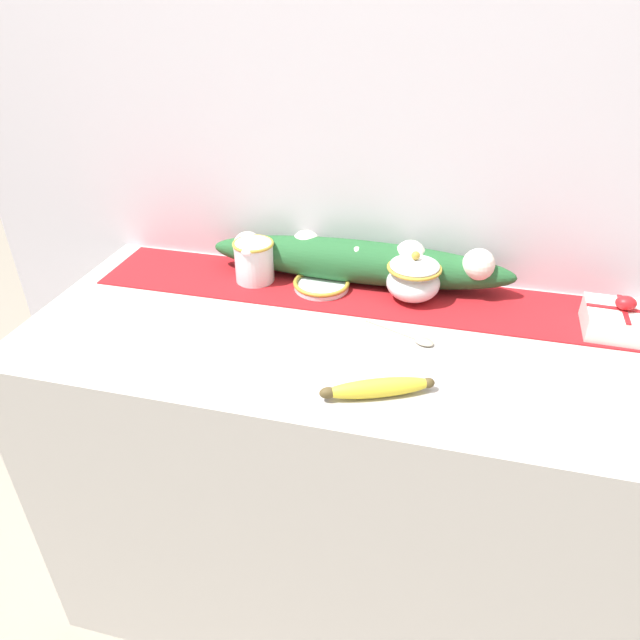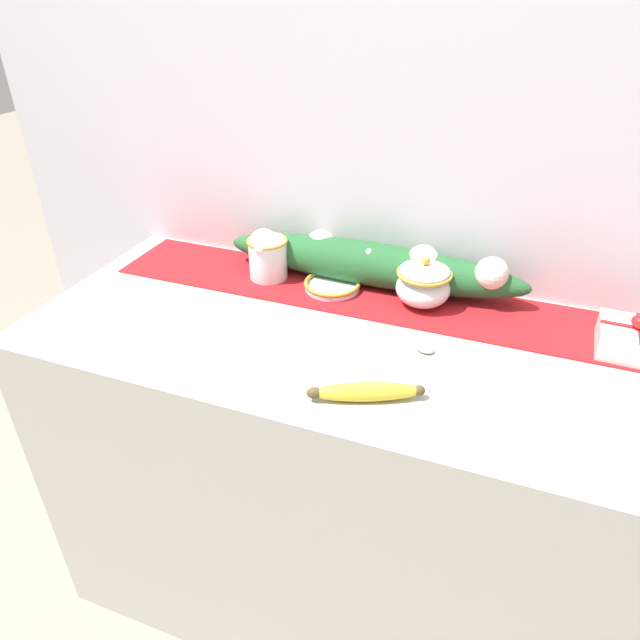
{
  "view_description": "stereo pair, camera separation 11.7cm",
  "coord_description": "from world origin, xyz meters",
  "px_view_note": "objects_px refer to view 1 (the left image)",
  "views": [
    {
      "loc": [
        0.21,
        -1.0,
        1.55
      ],
      "look_at": [
        -0.03,
        -0.04,
        0.94
      ],
      "focal_mm": 32.0,
      "sensor_mm": 36.0,
      "label": 1
    },
    {
      "loc": [
        0.32,
        -0.97,
        1.55
      ],
      "look_at": [
        -0.03,
        -0.04,
        0.94
      ],
      "focal_mm": 32.0,
      "sensor_mm": 36.0,
      "label": 2
    }
  ],
  "objects_px": {
    "cream_pitcher": "(254,260)",
    "gift_box": "(620,320)",
    "small_dish": "(321,284)",
    "banana": "(378,388)",
    "spoon": "(420,339)",
    "sugar_bowl": "(413,278)"
  },
  "relations": [
    {
      "from": "cream_pitcher",
      "to": "gift_box",
      "type": "bearing_deg",
      "value": -2.85
    },
    {
      "from": "sugar_bowl",
      "to": "spoon",
      "type": "distance_m",
      "value": 0.18
    },
    {
      "from": "spoon",
      "to": "gift_box",
      "type": "distance_m",
      "value": 0.43
    },
    {
      "from": "small_dish",
      "to": "banana",
      "type": "distance_m",
      "value": 0.42
    },
    {
      "from": "cream_pitcher",
      "to": "gift_box",
      "type": "distance_m",
      "value": 0.83
    },
    {
      "from": "sugar_bowl",
      "to": "small_dish",
      "type": "distance_m",
      "value": 0.22
    },
    {
      "from": "banana",
      "to": "small_dish",
      "type": "bearing_deg",
      "value": 117.99
    },
    {
      "from": "sugar_bowl",
      "to": "small_dish",
      "type": "xyz_separation_m",
      "value": [
        -0.22,
        -0.0,
        -0.04
      ]
    },
    {
      "from": "gift_box",
      "to": "sugar_bowl",
      "type": "bearing_deg",
      "value": 174.84
    },
    {
      "from": "cream_pitcher",
      "to": "banana",
      "type": "xyz_separation_m",
      "value": [
        0.37,
        -0.37,
        -0.04
      ]
    },
    {
      "from": "sugar_bowl",
      "to": "small_dish",
      "type": "bearing_deg",
      "value": -179.37
    },
    {
      "from": "small_dish",
      "to": "cream_pitcher",
      "type": "bearing_deg",
      "value": 178.73
    },
    {
      "from": "sugar_bowl",
      "to": "small_dish",
      "type": "height_order",
      "value": "sugar_bowl"
    },
    {
      "from": "spoon",
      "to": "gift_box",
      "type": "xyz_separation_m",
      "value": [
        0.4,
        0.13,
        0.03
      ]
    },
    {
      "from": "small_dish",
      "to": "banana",
      "type": "bearing_deg",
      "value": -62.01
    },
    {
      "from": "gift_box",
      "to": "spoon",
      "type": "bearing_deg",
      "value": -161.77
    },
    {
      "from": "gift_box",
      "to": "small_dish",
      "type": "bearing_deg",
      "value": 176.75
    },
    {
      "from": "sugar_bowl",
      "to": "cream_pitcher",
      "type": "bearing_deg",
      "value": 179.8
    },
    {
      "from": "cream_pitcher",
      "to": "small_dish",
      "type": "relative_size",
      "value": 0.86
    },
    {
      "from": "sugar_bowl",
      "to": "gift_box",
      "type": "relative_size",
      "value": 0.85
    },
    {
      "from": "cream_pitcher",
      "to": "gift_box",
      "type": "xyz_separation_m",
      "value": [
        0.83,
        -0.04,
        -0.03
      ]
    },
    {
      "from": "sugar_bowl",
      "to": "spoon",
      "type": "xyz_separation_m",
      "value": [
        0.04,
        -0.17,
        -0.05
      ]
    }
  ]
}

